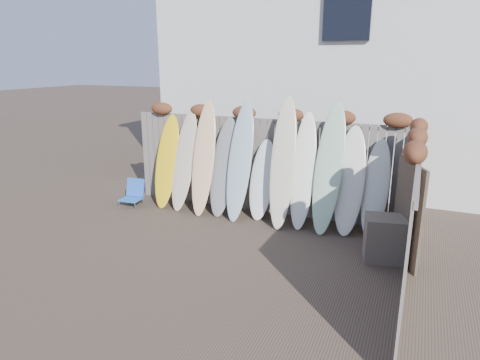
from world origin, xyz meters
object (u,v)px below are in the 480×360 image
at_px(beach_chair, 133,193).
at_px(lattice_panel, 408,213).
at_px(wooden_crate, 385,238).
at_px(surfboard_0, 167,161).

distance_m(beach_chair, lattice_panel, 5.80).
relative_size(wooden_crate, lattice_panel, 0.45).
bearing_deg(beach_chair, lattice_panel, -5.86).
bearing_deg(lattice_panel, surfboard_0, 147.26).
distance_m(lattice_panel, surfboard_0, 5.11).
distance_m(wooden_crate, lattice_panel, 0.55).
height_order(wooden_crate, surfboard_0, surfboard_0).
xyz_separation_m(beach_chair, lattice_panel, (5.74, -0.59, 0.55)).
xyz_separation_m(lattice_panel, surfboard_0, (-5.02, 0.91, 0.18)).
bearing_deg(surfboard_0, beach_chair, -155.54).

